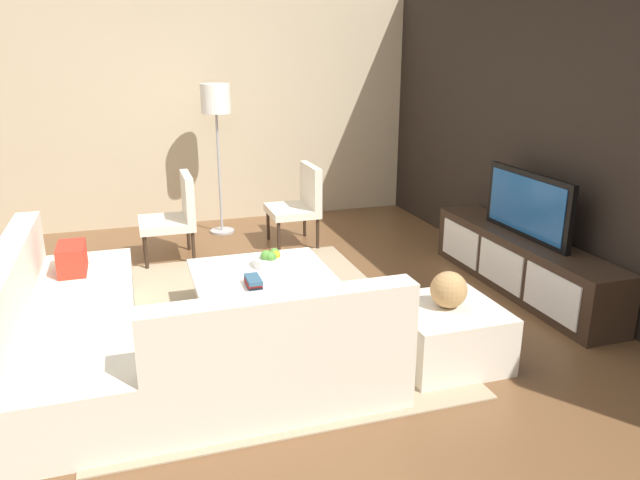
{
  "coord_description": "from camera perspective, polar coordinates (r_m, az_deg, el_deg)",
  "views": [
    {
      "loc": [
        4.19,
        -0.81,
        2.05
      ],
      "look_at": [
        -0.24,
        0.61,
        0.57
      ],
      "focal_mm": 33.67,
      "sensor_mm": 36.0,
      "label": 1
    }
  ],
  "objects": [
    {
      "name": "accent_chair_near",
      "position": [
        6.21,
        -13.55,
        2.58
      ],
      "size": [
        0.56,
        0.53,
        0.87
      ],
      "rotation": [
        0.0,
        0.0,
        0.02
      ],
      "color": "#332319",
      "rests_on": "ground"
    },
    {
      "name": "book_stack",
      "position": [
        4.46,
        -6.35,
        -3.95
      ],
      "size": [
        0.21,
        0.11,
        0.07
      ],
      "color": "#1E232D",
      "rests_on": "coffee_table"
    },
    {
      "name": "coffee_table",
      "position": [
        4.76,
        -5.36,
        -5.27
      ],
      "size": [
        1.08,
        1.06,
        0.38
      ],
      "color": "#332319",
      "rests_on": "ground"
    },
    {
      "name": "sectional_couch",
      "position": [
        4.08,
        -16.79,
        -8.94
      ],
      "size": [
        2.39,
        2.4,
        0.8
      ],
      "color": "beige",
      "rests_on": "ground"
    },
    {
      "name": "side_wall_left",
      "position": [
        7.49,
        -10.2,
        12.4
      ],
      "size": [
        0.12,
        5.2,
        2.8
      ],
      "primitive_type": "cube",
      "color": "#C6B28E",
      "rests_on": "ground"
    },
    {
      "name": "television",
      "position": [
        5.43,
        19.11,
        3.18
      ],
      "size": [
        1.11,
        0.06,
        0.57
      ],
      "color": "black",
      "rests_on": "media_console"
    },
    {
      "name": "ground_plane",
      "position": [
        4.74,
        -6.22,
        -8.1
      ],
      "size": [
        14.0,
        14.0,
        0.0
      ],
      "primitive_type": "plane",
      "color": "brown"
    },
    {
      "name": "accent_chair_far",
      "position": [
        6.52,
        -1.88,
        3.81
      ],
      "size": [
        0.58,
        0.51,
        0.87
      ],
      "rotation": [
        0.0,
        0.0,
        -0.02
      ],
      "color": "#332319",
      "rests_on": "ground"
    },
    {
      "name": "media_console",
      "position": [
        5.58,
        18.56,
        -2.13
      ],
      "size": [
        2.2,
        0.44,
        0.5
      ],
      "color": "#332319",
      "rests_on": "ground"
    },
    {
      "name": "floor_lamp",
      "position": [
        6.89,
        -9.86,
        12.27
      ],
      "size": [
        0.33,
        0.33,
        1.7
      ],
      "color": "#A5A5AA",
      "rests_on": "ground"
    },
    {
      "name": "ottoman",
      "position": [
        4.23,
        11.85,
        -8.71
      ],
      "size": [
        0.7,
        0.7,
        0.4
      ],
      "primitive_type": "cube",
      "color": "beige",
      "rests_on": "ground"
    },
    {
      "name": "area_rug",
      "position": [
        4.82,
        -6.46,
        -7.55
      ],
      "size": [
        3.13,
        2.42,
        0.01
      ],
      "primitive_type": "cube",
      "color": "tan",
      "rests_on": "ground"
    },
    {
      "name": "fruit_bowl",
      "position": [
        4.86,
        -4.75,
        -1.82
      ],
      "size": [
        0.28,
        0.28,
        0.14
      ],
      "color": "silver",
      "rests_on": "coffee_table"
    },
    {
      "name": "decorative_ball",
      "position": [
        4.09,
        12.14,
        -4.64
      ],
      "size": [
        0.25,
        0.25,
        0.25
      ],
      "primitive_type": "sphere",
      "color": "#AD8451",
      "rests_on": "ottoman"
    },
    {
      "name": "feature_wall_back",
      "position": [
        5.51,
        22.33,
        9.58
      ],
      "size": [
        6.4,
        0.12,
        2.8
      ],
      "primitive_type": "cube",
      "color": "black",
      "rests_on": "ground"
    }
  ]
}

